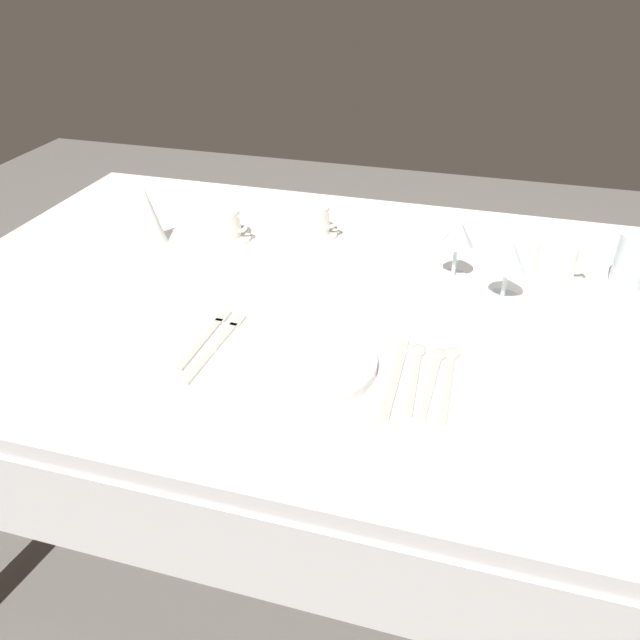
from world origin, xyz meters
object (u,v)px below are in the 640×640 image
Objects in this scene: coffee_cup_right at (557,260)px; wine_glass_left at (509,258)px; dinner_plate at (301,361)px; coffee_cup_far at (312,219)px; drink_tumbler at (630,261)px; wine_glass_centre at (458,236)px; spoon_tea at (449,374)px; fork_inner at (207,336)px; napkin_folded at (147,214)px; fork_outer at (218,344)px; spoon_dessert at (434,373)px; dinner_knife at (394,378)px; spoon_soup at (416,368)px; coffee_cup_left at (223,223)px.

coffee_cup_right is 0.81× the size of wine_glass_left.
dinner_plate is 0.54m from coffee_cup_far.
wine_glass_centre is at bearing -170.38° from drink_tumbler.
drink_tumbler is (0.35, 0.06, -0.04)m from wine_glass_centre.
coffee_cup_right is (0.18, 0.40, 0.04)m from spoon_tea.
fork_inner is 0.49m from coffee_cup_far.
dinner_plate is 0.62m from napkin_folded.
spoon_tea is at bearing -85.07° from wine_glass_centre.
dinner_plate is 0.73m from drink_tumbler.
spoon_tea reaches higher than fork_outer.
fork_inner is at bearing 169.47° from dinner_plate.
spoon_dessert is at bearing -89.08° from wine_glass_centre.
dinner_knife is at bearing 1.68° from dinner_plate.
fork_inner is 0.42m from spoon_dessert.
spoon_tea is at bearing 1.05° from spoon_soup.
wine_glass_left reaches higher than drink_tumbler.
dinner_plate is 1.20× the size of spoon_tea.
spoon_dessert is 0.32m from wine_glass_left.
spoon_tea reaches higher than dinner_knife.
dinner_knife is at bearing -29.46° from napkin_folded.
drink_tumbler is at bearing 27.37° from wine_glass_left.
spoon_dessert is 1.57× the size of wine_glass_left.
spoon_soup is 0.77m from napkin_folded.
coffee_cup_right is 0.99× the size of coffee_cup_far.
spoon_dessert is at bearing -53.55° from coffee_cup_far.
dinner_plate is at bearing -75.55° from coffee_cup_far.
coffee_cup_far is at bearing 172.12° from coffee_cup_right.
fork_inner is 0.43m from coffee_cup_left.
dinner_knife is (0.36, -0.03, 0.00)m from fork_inner.
spoon_dessert is 0.95× the size of spoon_tea.
spoon_dessert is (0.42, 0.00, 0.00)m from fork_inner.
spoon_dessert is 1.93× the size of coffee_cup_right.
spoon_soup and spoon_dessert have the same top height.
napkin_folded is at bearing -175.70° from drink_tumbler.
coffee_cup_right is at bearing 63.68° from spoon_dessert.
spoon_tea is 0.31m from wine_glass_left.
wine_glass_left is at bearing 32.60° from fork_outer.
dinner_knife is 2.09× the size of coffee_cup_left.
coffee_cup_far is at bearing 128.61° from spoon_tea.
spoon_tea is 1.88× the size of drink_tumbler.
wine_glass_centre is 0.36m from drink_tumbler.
napkin_folded is at bearing 131.42° from fork_inner.
dinner_plate reaches higher than spoon_soup.
coffee_cup_right reaches higher than spoon_soup.
dinner_knife is at bearing -2.09° from fork_outer.
dinner_knife is 1.66× the size of wine_glass_centre.
napkin_folded is (-1.07, -0.08, 0.01)m from drink_tumbler.
fork_inner is 0.39m from spoon_soup.
fork_outer is 0.33m from dinner_knife.
spoon_tea is 1.64× the size of wine_glass_left.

